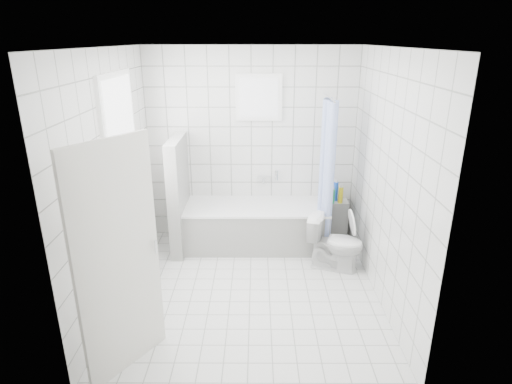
{
  "coord_description": "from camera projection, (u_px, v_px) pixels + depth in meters",
  "views": [
    {
      "loc": [
        0.08,
        -4.16,
        2.68
      ],
      "look_at": [
        0.07,
        0.35,
        1.05
      ],
      "focal_mm": 30.0,
      "sensor_mm": 36.0,
      "label": 1
    }
  ],
  "objects": [
    {
      "name": "ground",
      "position": [
        250.0,
        290.0,
        4.82
      ],
      "size": [
        3.0,
        3.0,
        0.0
      ],
      "primitive_type": "plane",
      "color": "white",
      "rests_on": "ground"
    },
    {
      "name": "ceiling",
      "position": [
        249.0,
        47.0,
        3.94
      ],
      "size": [
        3.0,
        3.0,
        0.0
      ],
      "primitive_type": "plane",
      "rotation": [
        3.14,
        0.0,
        0.0
      ],
      "color": "white",
      "rests_on": "ground"
    },
    {
      "name": "wall_back",
      "position": [
        251.0,
        146.0,
        5.79
      ],
      "size": [
        2.8,
        0.02,
        2.6
      ],
      "primitive_type": "cube",
      "color": "white",
      "rests_on": "ground"
    },
    {
      "name": "wall_front",
      "position": [
        246.0,
        249.0,
        2.97
      ],
      "size": [
        2.8,
        0.02,
        2.6
      ],
      "primitive_type": "cube",
      "color": "white",
      "rests_on": "ground"
    },
    {
      "name": "wall_left",
      "position": [
        113.0,
        181.0,
        4.38
      ],
      "size": [
        0.02,
        3.0,
        2.6
      ],
      "primitive_type": "cube",
      "color": "white",
      "rests_on": "ground"
    },
    {
      "name": "wall_right",
      "position": [
        386.0,
        181.0,
        4.38
      ],
      "size": [
        0.02,
        3.0,
        2.6
      ],
      "primitive_type": "cube",
      "color": "white",
      "rests_on": "ground"
    },
    {
      "name": "window_left",
      "position": [
        123.0,
        145.0,
        4.56
      ],
      "size": [
        0.01,
        0.9,
        1.4
      ],
      "primitive_type": "cube",
      "color": "white",
      "rests_on": "wall_left"
    },
    {
      "name": "window_back",
      "position": [
        259.0,
        98.0,
        5.53
      ],
      "size": [
        0.5,
        0.01,
        0.5
      ],
      "primitive_type": "cube",
      "color": "white",
      "rests_on": "wall_back"
    },
    {
      "name": "window_sill",
      "position": [
        134.0,
        209.0,
        4.82
      ],
      "size": [
        0.18,
        1.02,
        0.08
      ],
      "primitive_type": "cube",
      "color": "white",
      "rests_on": "wall_left"
    },
    {
      "name": "door",
      "position": [
        119.0,
        262.0,
        3.41
      ],
      "size": [
        0.48,
        0.69,
        2.0
      ],
      "primitive_type": "cube",
      "rotation": [
        0.0,
        0.0,
        -0.59
      ],
      "color": "silver",
      "rests_on": "ground"
    },
    {
      "name": "bathtub",
      "position": [
        256.0,
        225.0,
        5.78
      ],
      "size": [
        1.89,
        0.77,
        0.58
      ],
      "color": "white",
      "rests_on": "ground"
    },
    {
      "name": "partition_wall",
      "position": [
        179.0,
        195.0,
        5.58
      ],
      "size": [
        0.15,
        0.85,
        1.5
      ],
      "primitive_type": "cube",
      "color": "white",
      "rests_on": "ground"
    },
    {
      "name": "tiled_ledge",
      "position": [
        332.0,
        219.0,
        6.02
      ],
      "size": [
        0.4,
        0.24,
        0.55
      ],
      "primitive_type": "cube",
      "color": "white",
      "rests_on": "ground"
    },
    {
      "name": "toilet",
      "position": [
        335.0,
        243.0,
        5.18
      ],
      "size": [
        0.74,
        0.56,
        0.67
      ],
      "primitive_type": "imported",
      "rotation": [
        0.0,
        0.0,
        1.25
      ],
      "color": "white",
      "rests_on": "ground"
    },
    {
      "name": "curtain_rod",
      "position": [
        329.0,
        97.0,
        5.17
      ],
      "size": [
        0.02,
        0.8,
        0.02
      ],
      "primitive_type": "cylinder",
      "rotation": [
        1.57,
        0.0,
        0.0
      ],
      "color": "silver",
      "rests_on": "wall_back"
    },
    {
      "name": "shower_curtain",
      "position": [
        327.0,
        172.0,
        5.36
      ],
      "size": [
        0.14,
        0.48,
        1.78
      ],
      "primitive_type": null,
      "color": "#4866D5",
      "rests_on": "curtain_rod"
    },
    {
      "name": "tub_faucet",
      "position": [
        263.0,
        178.0,
        5.91
      ],
      "size": [
        0.18,
        0.06,
        0.06
      ],
      "primitive_type": "cube",
      "color": "silver",
      "rests_on": "wall_back"
    },
    {
      "name": "sill_bottles",
      "position": [
        131.0,
        199.0,
        4.68
      ],
      "size": [
        0.17,
        0.76,
        0.3
      ],
      "color": "silver",
      "rests_on": "window_sill"
    },
    {
      "name": "ledge_bottles",
      "position": [
        335.0,
        194.0,
        5.86
      ],
      "size": [
        0.18,
        0.17,
        0.27
      ],
      "color": "red",
      "rests_on": "tiled_ledge"
    }
  ]
}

